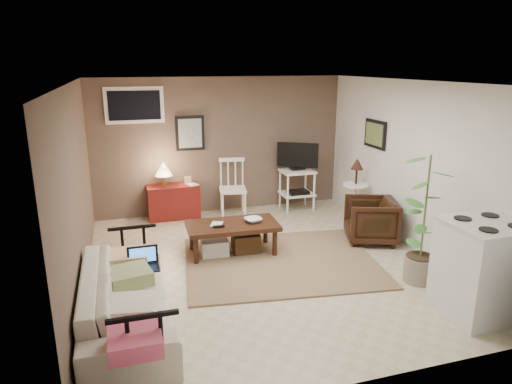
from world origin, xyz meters
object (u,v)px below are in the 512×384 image
object	(u,v)px
armchair	(371,218)
coffee_table	(232,236)
spindle_chair	(233,190)
sofa	(125,290)
tv_stand	(297,175)
stove	(482,269)
potted_plant	(425,215)
side_table	(356,183)
red_console	(173,199)

from	to	relation	value
armchair	coffee_table	bearing A→B (deg)	-73.92
spindle_chair	armchair	bearing A→B (deg)	-46.83
sofa	tv_stand	world-z (taller)	tv_stand
spindle_chair	stove	distance (m)	4.34
spindle_chair	potted_plant	distance (m)	3.56
sofa	spindle_chair	xyz separation A→B (m)	(1.91, 3.17, 0.05)
tv_stand	side_table	world-z (taller)	tv_stand
coffee_table	stove	xyz separation A→B (m)	(2.17, -2.32, 0.25)
sofa	spindle_chair	bearing A→B (deg)	-31.13
tv_stand	potted_plant	bearing A→B (deg)	-83.29
spindle_chair	red_console	bearing A→B (deg)	171.24
armchair	potted_plant	distance (m)	1.45
sofa	coffee_table	bearing A→B (deg)	-44.52
tv_stand	armchair	bearing A→B (deg)	-75.02
side_table	potted_plant	world-z (taller)	potted_plant
red_console	potted_plant	bearing A→B (deg)	-51.70
red_console	stove	distance (m)	4.99
red_console	side_table	world-z (taller)	side_table
coffee_table	armchair	xyz separation A→B (m)	(2.12, -0.14, 0.10)
coffee_table	tv_stand	size ratio (longest dim) A/B	1.04
spindle_chair	potted_plant	world-z (taller)	potted_plant
stove	red_console	bearing A→B (deg)	123.76
red_console	spindle_chair	xyz separation A→B (m)	(1.04, -0.16, 0.12)
coffee_table	spindle_chair	distance (m)	1.73
stove	sofa	bearing A→B (deg)	167.36
side_table	potted_plant	bearing A→B (deg)	-97.80
tv_stand	potted_plant	world-z (taller)	potted_plant
coffee_table	spindle_chair	size ratio (longest dim) A/B	1.29
armchair	side_table	bearing A→B (deg)	-173.02
coffee_table	red_console	distance (m)	1.92
sofa	armchair	size ratio (longest dim) A/B	2.93
red_console	armchair	size ratio (longest dim) A/B	1.39
coffee_table	stove	size ratio (longest dim) A/B	1.24
side_table	potted_plant	size ratio (longest dim) A/B	0.68
coffee_table	sofa	world-z (taller)	sofa
coffee_table	potted_plant	size ratio (longest dim) A/B	0.80
side_table	armchair	bearing A→B (deg)	-102.88
red_console	potted_plant	distance (m)	4.26
stove	spindle_chair	bearing A→B (deg)	113.50
coffee_table	potted_plant	xyz separation A→B (m)	(2.02, -1.50, 0.60)
potted_plant	stove	xyz separation A→B (m)	(0.15, -0.83, -0.34)
spindle_chair	coffee_table	bearing A→B (deg)	-104.61
armchair	potted_plant	world-z (taller)	potted_plant
red_console	spindle_chair	bearing A→B (deg)	-8.76
side_table	stove	distance (m)	3.03
sofa	tv_stand	bearing A→B (deg)	-44.77
coffee_table	tv_stand	xyz separation A→B (m)	(1.65, 1.65, 0.39)
coffee_table	spindle_chair	bearing A→B (deg)	75.39
sofa	stove	size ratio (longest dim) A/B	2.04
spindle_chair	armchair	size ratio (longest dim) A/B	1.37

